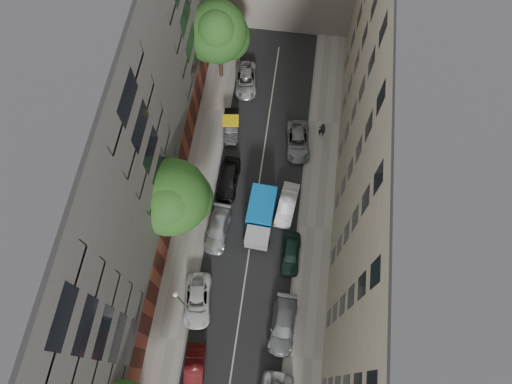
% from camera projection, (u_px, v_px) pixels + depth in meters
% --- Properties ---
extents(ground, '(120.00, 120.00, 0.00)m').
position_uv_depth(ground, '(254.00, 220.00, 40.86)').
color(ground, '#4C4C49').
rests_on(ground, ground).
extents(road_surface, '(8.00, 44.00, 0.02)m').
position_uv_depth(road_surface, '(254.00, 220.00, 40.85)').
color(road_surface, black).
rests_on(road_surface, ground).
extents(sidewalk_left, '(3.00, 44.00, 0.15)m').
position_uv_depth(sidewalk_left, '(193.00, 212.00, 41.09)').
color(sidewalk_left, gray).
rests_on(sidewalk_left, ground).
extents(sidewalk_right, '(3.00, 44.00, 0.15)m').
position_uv_depth(sidewalk_right, '(315.00, 228.00, 40.50)').
color(sidewalk_right, gray).
rests_on(sidewalk_right, ground).
extents(building_left, '(8.00, 44.00, 20.00)m').
position_uv_depth(building_left, '(99.00, 152.00, 32.28)').
color(building_left, '#514E4B').
rests_on(building_left, ground).
extents(building_right, '(8.00, 44.00, 20.00)m').
position_uv_depth(building_right, '(412.00, 191.00, 31.10)').
color(building_right, tan).
rests_on(building_right, ground).
extents(tarp_truck, '(2.34, 5.44, 2.47)m').
position_uv_depth(tarp_truck, '(260.00, 217.00, 39.55)').
color(tarp_truck, black).
rests_on(tarp_truck, ground).
extents(car_left_1, '(1.84, 4.32, 1.38)m').
position_uv_depth(car_left_1, '(194.00, 372.00, 35.17)').
color(car_left_1, '#490E10').
rests_on(car_left_1, ground).
extents(car_left_2, '(2.73, 4.88, 1.29)m').
position_uv_depth(car_left_2, '(197.00, 300.00, 37.39)').
color(car_left_2, silver).
rests_on(car_left_2, ground).
extents(car_left_3, '(2.02, 4.54, 1.29)m').
position_uv_depth(car_left_3, '(218.00, 229.00, 39.84)').
color(car_left_3, '#B7B7BC').
rests_on(car_left_3, ground).
extents(car_left_4, '(1.85, 4.43, 1.50)m').
position_uv_depth(car_left_4, '(228.00, 179.00, 41.66)').
color(car_left_4, black).
rests_on(car_left_4, ground).
extents(car_left_5, '(1.86, 4.09, 1.30)m').
position_uv_depth(car_left_5, '(231.00, 126.00, 44.00)').
color(car_left_5, black).
rests_on(car_left_5, ground).
extents(car_left_6, '(2.75, 4.84, 1.27)m').
position_uv_depth(car_left_6, '(246.00, 80.00, 46.18)').
color(car_left_6, '#B3B3B8').
rests_on(car_left_6, ground).
extents(car_right_1, '(2.13, 4.92, 1.41)m').
position_uv_depth(car_right_1, '(283.00, 325.00, 36.55)').
color(car_right_1, slate).
rests_on(car_right_1, ground).
extents(car_right_2, '(1.62, 3.92, 1.33)m').
position_uv_depth(car_right_2, '(291.00, 254.00, 38.94)').
color(car_right_2, black).
rests_on(car_right_2, ground).
extents(car_right_3, '(1.97, 4.41, 1.41)m').
position_uv_depth(car_right_3, '(287.00, 205.00, 40.70)').
color(car_right_3, silver).
rests_on(car_right_3, ground).
extents(car_right_4, '(2.69, 4.83, 1.28)m').
position_uv_depth(car_right_4, '(298.00, 141.00, 43.35)').
color(car_right_4, slate).
rests_on(car_right_4, ground).
extents(tree_mid, '(6.33, 6.21, 8.63)m').
position_uv_depth(tree_mid, '(172.00, 199.00, 35.69)').
color(tree_mid, '#382619').
rests_on(tree_mid, sidewalk_left).
extents(tree_far, '(5.84, 5.65, 9.20)m').
position_uv_depth(tree_far, '(218.00, 34.00, 41.40)').
color(tree_far, '#382619').
rests_on(tree_far, sidewalk_left).
extents(lamp_post, '(0.36, 0.36, 7.06)m').
position_uv_depth(lamp_post, '(181.00, 301.00, 33.62)').
color(lamp_post, '#195A25').
rests_on(lamp_post, sidewalk_left).
extents(pedestrian, '(0.71, 0.48, 1.88)m').
position_uv_depth(pedestrian, '(322.00, 129.00, 43.35)').
color(pedestrian, black).
rests_on(pedestrian, sidewalk_right).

